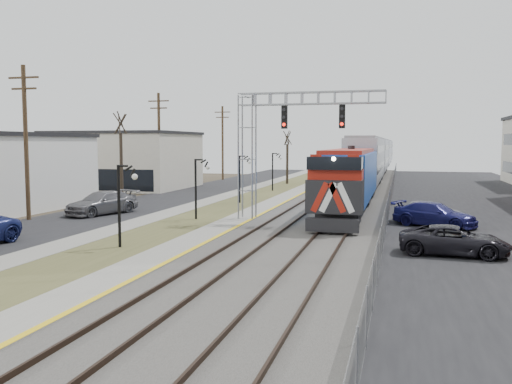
% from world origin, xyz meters
% --- Properties ---
extents(street_west, '(7.00, 120.00, 0.04)m').
position_xyz_m(street_west, '(-11.50, 35.00, 0.02)').
color(street_west, black).
rests_on(street_west, ground).
extents(sidewalk, '(2.00, 120.00, 0.08)m').
position_xyz_m(sidewalk, '(-7.00, 35.00, 0.04)').
color(sidewalk, gray).
rests_on(sidewalk, ground).
extents(grass_median, '(4.00, 120.00, 0.06)m').
position_xyz_m(grass_median, '(-4.00, 35.00, 0.03)').
color(grass_median, '#4A4C28').
rests_on(grass_median, ground).
extents(platform, '(2.00, 120.00, 0.24)m').
position_xyz_m(platform, '(-1.00, 35.00, 0.12)').
color(platform, gray).
rests_on(platform, ground).
extents(ballast_bed, '(8.00, 120.00, 0.20)m').
position_xyz_m(ballast_bed, '(4.00, 35.00, 0.10)').
color(ballast_bed, '#595651').
rests_on(ballast_bed, ground).
extents(parking_lot, '(16.00, 120.00, 0.04)m').
position_xyz_m(parking_lot, '(16.00, 35.00, 0.02)').
color(parking_lot, black).
rests_on(parking_lot, ground).
extents(platform_edge, '(0.24, 120.00, 0.01)m').
position_xyz_m(platform_edge, '(-0.12, 35.00, 0.24)').
color(platform_edge, gold).
rests_on(platform_edge, platform).
extents(track_near, '(1.58, 120.00, 0.15)m').
position_xyz_m(track_near, '(2.00, 35.00, 0.28)').
color(track_near, '#2D2119').
rests_on(track_near, ballast_bed).
extents(track_far, '(1.58, 120.00, 0.15)m').
position_xyz_m(track_far, '(5.50, 35.00, 0.28)').
color(track_far, '#2D2119').
rests_on(track_far, ballast_bed).
extents(train, '(3.00, 108.65, 5.33)m').
position_xyz_m(train, '(5.50, 79.24, 2.94)').
color(train, blue).
rests_on(train, ground).
extents(signal_gantry, '(9.00, 1.07, 8.15)m').
position_xyz_m(signal_gantry, '(1.22, 27.99, 5.59)').
color(signal_gantry, gray).
rests_on(signal_gantry, ground).
extents(lampposts, '(0.14, 62.14, 4.00)m').
position_xyz_m(lampposts, '(-4.00, 18.29, 2.00)').
color(lampposts, black).
rests_on(lampposts, ground).
extents(utility_poles, '(0.28, 80.28, 10.00)m').
position_xyz_m(utility_poles, '(-14.50, 25.00, 5.00)').
color(utility_poles, '#4C3823').
rests_on(utility_poles, ground).
extents(fence, '(0.04, 120.00, 1.60)m').
position_xyz_m(fence, '(8.20, 35.00, 0.80)').
color(fence, gray).
rests_on(fence, ground).
extents(bare_trees, '(12.30, 42.30, 5.95)m').
position_xyz_m(bare_trees, '(-12.66, 38.91, 2.70)').
color(bare_trees, '#382D23').
rests_on(bare_trees, ground).
extents(car_lot_c, '(4.91, 2.53, 1.32)m').
position_xyz_m(car_lot_c, '(11.31, 20.29, 0.66)').
color(car_lot_c, black).
rests_on(car_lot_c, ground).
extents(car_lot_d, '(5.34, 3.80, 1.44)m').
position_xyz_m(car_lot_d, '(10.98, 28.84, 0.72)').
color(car_lot_d, navy).
rests_on(car_lot_d, ground).
extents(car_lot_e, '(4.18, 1.80, 1.41)m').
position_xyz_m(car_lot_e, '(10.71, 30.81, 0.70)').
color(car_lot_e, gray).
rests_on(car_lot_e, ground).
extents(car_street_b, '(3.93, 5.97, 1.61)m').
position_xyz_m(car_street_b, '(-11.33, 28.68, 0.80)').
color(car_street_b, slate).
rests_on(car_street_b, ground).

